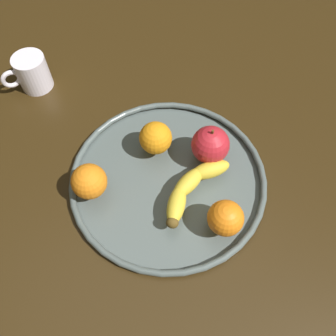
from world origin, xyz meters
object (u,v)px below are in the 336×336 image
at_px(apple, 210,144).
at_px(orange_front_right, 156,138).
at_px(orange_back_right, 225,218).
at_px(orange_front_left, 89,181).
at_px(banana, 191,187).
at_px(fruit_bowl, 168,178).
at_px(ambient_mug, 32,73).

height_order(apple, orange_front_right, apple).
height_order(orange_back_right, orange_front_right, orange_front_right).
bearing_deg(orange_front_left, banana, 148.84).
bearing_deg(orange_back_right, fruit_bowl, -76.31).
bearing_deg(ambient_mug, orange_back_right, 108.06).
distance_m(orange_back_right, ambient_mug, 0.53).
xyz_separation_m(apple, orange_back_right, (0.06, 0.14, -0.01)).
bearing_deg(fruit_bowl, orange_front_right, -100.80).
xyz_separation_m(orange_back_right, orange_front_right, (0.02, -0.20, 0.00)).
xyz_separation_m(banana, apple, (-0.07, -0.05, 0.02)).
bearing_deg(orange_back_right, orange_front_right, -84.51).
height_order(fruit_bowl, orange_front_left, orange_front_left).
xyz_separation_m(banana, orange_back_right, (-0.01, 0.09, 0.02)).
distance_m(banana, orange_back_right, 0.09).
distance_m(fruit_bowl, banana, 0.06).
bearing_deg(orange_front_right, orange_front_left, 8.86).
height_order(orange_front_left, orange_back_right, orange_front_left).
xyz_separation_m(banana, orange_front_right, (0.01, -0.12, 0.02)).
distance_m(orange_front_left, orange_back_right, 0.25).
relative_size(apple, orange_front_left, 1.25).
bearing_deg(apple, ambient_mug, -58.59).
relative_size(fruit_bowl, orange_front_right, 5.90).
xyz_separation_m(orange_front_right, ambient_mug, (0.15, -0.30, -0.01)).
distance_m(orange_front_right, ambient_mug, 0.33).
relative_size(fruit_bowl, apple, 4.66).
height_order(banana, orange_front_right, orange_front_right).
distance_m(orange_back_right, orange_front_right, 0.21).
height_order(fruit_bowl, banana, banana).
xyz_separation_m(apple, orange_front_right, (0.08, -0.07, -0.00)).
bearing_deg(ambient_mug, apple, 121.41).
relative_size(orange_front_left, orange_back_right, 1.03).
bearing_deg(banana, orange_back_right, 80.31).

